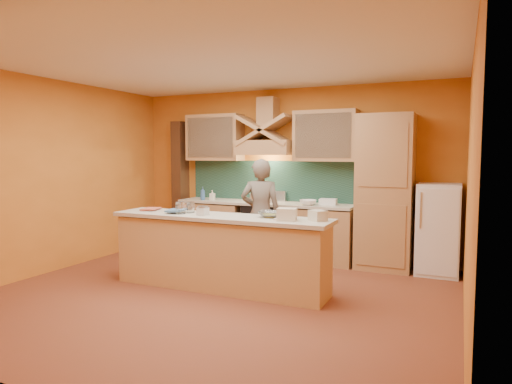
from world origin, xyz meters
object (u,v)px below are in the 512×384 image
at_px(fridge, 438,229).
at_px(kitchen_scale, 203,211).
at_px(person, 261,214).
at_px(mixing_bowl, 271,214).
at_px(stove, 264,230).

xyz_separation_m(fridge, kitchen_scale, (-2.70, -1.98, 0.34)).
bearing_deg(person, mixing_bowl, 102.00).
distance_m(fridge, mixing_bowl, 2.59).
height_order(fridge, mixing_bowl, fridge).
xyz_separation_m(stove, fridge, (2.70, 0.00, 0.20)).
xyz_separation_m(fridge, person, (-2.43, -0.77, 0.17)).
height_order(person, kitchen_scale, person).
xyz_separation_m(person, mixing_bowl, (0.58, -1.01, 0.16)).
bearing_deg(mixing_bowl, fridge, 43.95).
relative_size(person, kitchen_scale, 13.92).
relative_size(fridge, kitchen_scale, 10.97).
distance_m(stove, person, 0.90).
xyz_separation_m(stove, mixing_bowl, (0.85, -1.78, 0.53)).
relative_size(kitchen_scale, mixing_bowl, 0.40).
height_order(fridge, kitchen_scale, fridge).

